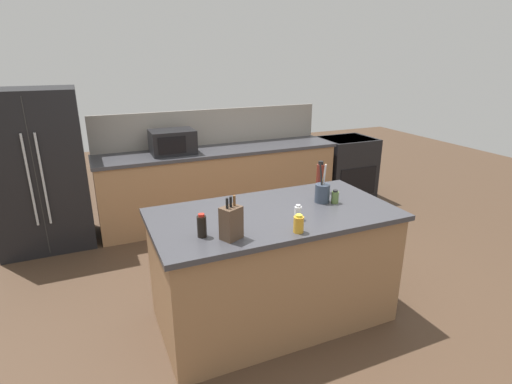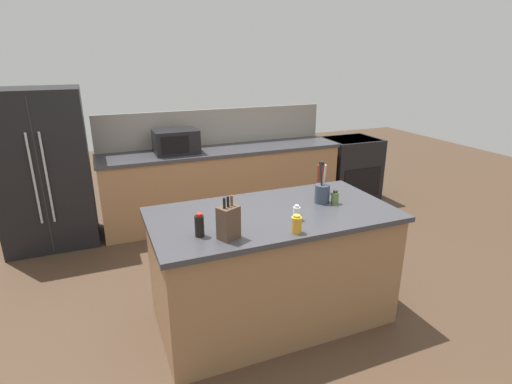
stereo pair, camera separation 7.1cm
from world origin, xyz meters
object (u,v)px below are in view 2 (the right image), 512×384
Objects in this scene: soy_sauce_bottle at (199,225)px; vinegar_bottle at (321,178)px; microwave at (176,141)px; range_oven at (350,169)px; salt_shaker at (297,213)px; spice_jar_oregano at (335,198)px; knife_block at (228,222)px; utensil_crock at (322,193)px; refrigerator at (44,169)px; honey_jar at (296,224)px.

vinegar_bottle is (1.20, 0.47, 0.05)m from soy_sauce_bottle.
range_oven is at bearing -0.00° from microwave.
salt_shaker is 0.41× the size of vinegar_bottle.
range_oven is 2.86m from spice_jar_oregano.
knife_block is 0.98m from utensil_crock.
refrigerator reaches higher than utensil_crock.
range_oven is 2.87× the size of utensil_crock.
microwave is (-2.55, 0.00, 0.61)m from range_oven.
refrigerator reaches higher than soy_sauce_bottle.
spice_jar_oregano is at bearing -37.46° from utensil_crock.
honey_jar reaches higher than spice_jar_oregano.
knife_block is 1.80× the size of soy_sauce_bottle.
microwave reaches higher than salt_shaker.
utensil_crock reaches higher than vinegar_bottle.
knife_block is at bearing -164.06° from spice_jar_oregano.
utensil_crock is at bearing -117.74° from vinegar_bottle.
salt_shaker is (-2.17, -2.40, 0.53)m from range_oven.
honey_jar is (-2.27, -2.59, 0.53)m from range_oven.
salt_shaker is at bearing -80.92° from microwave.
refrigerator is at bearing 178.00° from microwave.
range_oven is at bearing 39.66° from soy_sauce_bottle.
range_oven is at bearing 47.85° from salt_shaker.
refrigerator reaches higher than vinegar_bottle.
vinegar_bottle is (0.12, 0.23, 0.05)m from utensil_crock.
honey_jar is (-0.46, -0.44, -0.02)m from utensil_crock.
vinegar_bottle is at bearing 3.85° from knife_block.
knife_block is (-0.17, -2.50, -0.03)m from microwave.
spice_jar_oregano is 0.48m from salt_shaker.
refrigerator is 3.13m from utensil_crock.
microwave is at bearing 82.00° from soy_sauce_bottle.
microwave is 2.43m from salt_shaker.
range_oven is 3.17× the size of knife_block.
refrigerator is 15.37× the size of salt_shaker.
vinegar_bottle reaches higher than honey_jar.
microwave is at bearing -2.00° from refrigerator.
refrigerator is 1.90× the size of range_oven.
vinegar_bottle reaches higher than spice_jar_oregano.
utensil_crock is at bearing -70.98° from microwave.
utensil_crock is 2.91× the size of spice_jar_oregano.
utensil_crock is 2.81× the size of salt_shaker.
microwave reaches higher than soy_sauce_bottle.
honey_jar reaches higher than range_oven.
vinegar_bottle is (0.58, 0.67, 0.07)m from honey_jar.
knife_block is at bearing -32.17° from soy_sauce_bottle.
microwave is 2.37m from spice_jar_oregano.
knife_block is 2.64× the size of spice_jar_oregano.
honey_jar is 0.47× the size of vinegar_bottle.
refrigerator is 2.87m from knife_block.
knife_block is (1.30, -2.55, 0.18)m from refrigerator.
refrigerator is at bearing 139.69° from vinegar_bottle.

